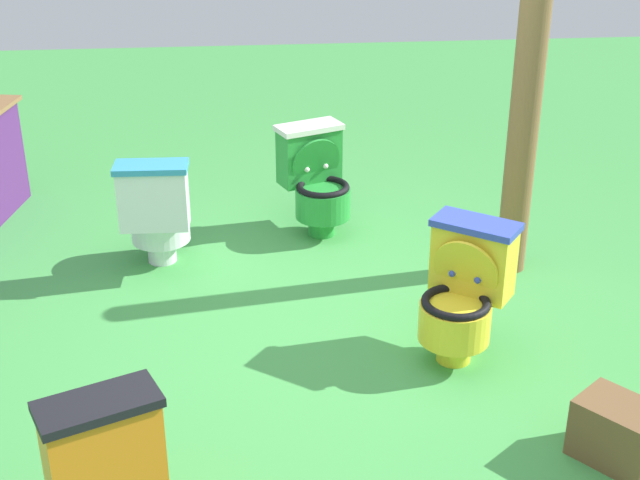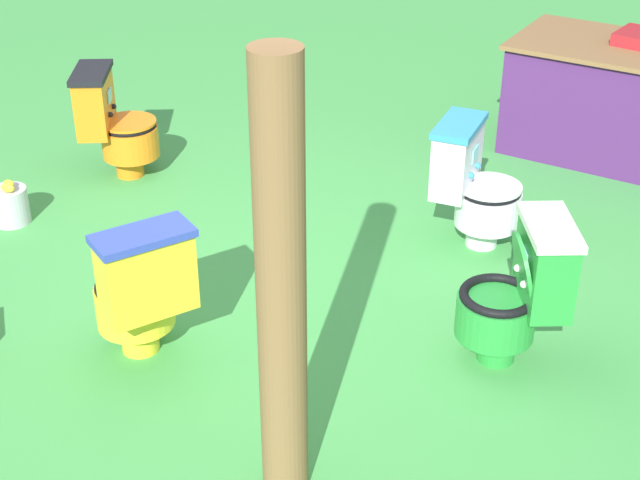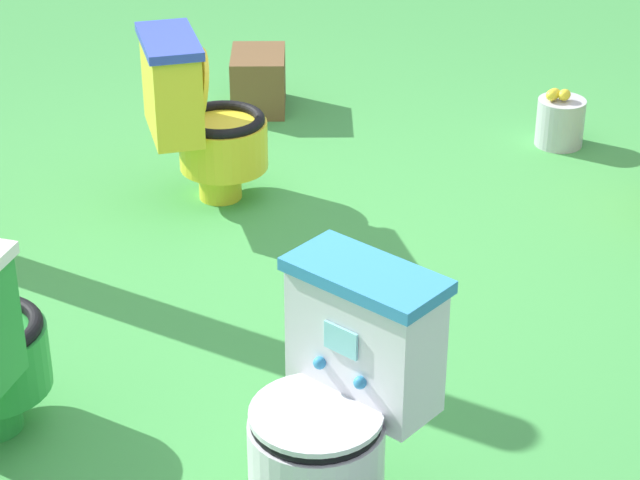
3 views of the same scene
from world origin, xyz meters
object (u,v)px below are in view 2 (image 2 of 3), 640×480
(toilet_green, at_px, (518,291))
(toilet_white, at_px, (474,184))
(wooden_post, at_px, (281,295))
(toilet_orange, at_px, (114,123))
(lemon_bucket, at_px, (10,205))
(toilet_yellow, at_px, (140,290))
(vendor_table, at_px, (620,101))

(toilet_green, relative_size, toilet_white, 1.00)
(toilet_white, bearing_deg, wooden_post, -3.92)
(toilet_orange, distance_m, lemon_bucket, 0.88)
(toilet_yellow, bearing_deg, toilet_green, -32.79)
(toilet_yellow, height_order, toilet_white, same)
(vendor_table, bearing_deg, wooden_post, -103.04)
(toilet_orange, height_order, wooden_post, wooden_post)
(toilet_orange, height_order, vendor_table, vendor_table)
(toilet_green, distance_m, lemon_bucket, 3.08)
(toilet_orange, xyz_separation_m, wooden_post, (2.14, -2.25, 0.53))
(lemon_bucket, bearing_deg, toilet_green, -5.27)
(toilet_yellow, xyz_separation_m, wooden_post, (0.95, -0.55, 0.53))
(vendor_table, bearing_deg, lemon_bucket, -144.58)
(toilet_white, xyz_separation_m, lemon_bucket, (-2.62, -0.75, -0.25))
(toilet_green, bearing_deg, toilet_white, 0.98)
(toilet_orange, bearing_deg, lemon_bucket, -40.81)
(toilet_white, bearing_deg, vendor_table, 159.98)
(toilet_orange, bearing_deg, toilet_green, 45.57)
(toilet_green, relative_size, lemon_bucket, 2.63)
(toilet_orange, bearing_deg, toilet_white, 65.33)
(toilet_green, distance_m, toilet_orange, 3.01)
(toilet_yellow, distance_m, wooden_post, 1.22)
(wooden_post, bearing_deg, toilet_yellow, 149.80)
(lemon_bucket, bearing_deg, wooden_post, -31.16)
(toilet_yellow, distance_m, lemon_bucket, 1.71)
(lemon_bucket, bearing_deg, vendor_table, 35.42)
(wooden_post, bearing_deg, toilet_orange, 133.56)
(toilet_green, distance_m, vendor_table, 2.61)
(toilet_green, height_order, vendor_table, vendor_table)
(toilet_yellow, relative_size, vendor_table, 0.46)
(toilet_white, height_order, lemon_bucket, toilet_white)
(toilet_green, distance_m, toilet_white, 1.12)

